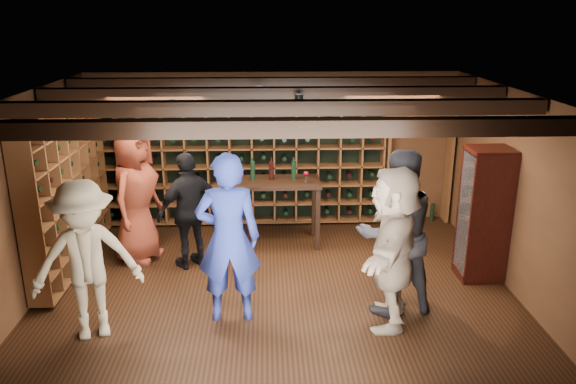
{
  "coord_description": "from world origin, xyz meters",
  "views": [
    {
      "loc": [
        -0.11,
        -6.57,
        3.42
      ],
      "look_at": [
        0.15,
        0.2,
        1.23
      ],
      "focal_mm": 35.0,
      "sensor_mm": 36.0,
      "label": 1
    }
  ],
  "objects_px": {
    "display_cabinet": "(483,217)",
    "guest_khaki": "(86,261)",
    "man_grey_suit": "(396,233)",
    "tasting_table": "(275,189)",
    "guest_woman_black": "(190,211)",
    "man_blue_shirt": "(228,238)",
    "guest_red_floral": "(136,195)",
    "guest_beige": "(393,247)"
  },
  "relations": [
    {
      "from": "man_blue_shirt",
      "to": "tasting_table",
      "type": "xyz_separation_m",
      "value": [
        0.56,
        2.18,
        -0.12
      ]
    },
    {
      "from": "display_cabinet",
      "to": "tasting_table",
      "type": "xyz_separation_m",
      "value": [
        -2.7,
        1.25,
        0.02
      ]
    },
    {
      "from": "guest_red_floral",
      "to": "guest_beige",
      "type": "height_order",
      "value": "guest_red_floral"
    },
    {
      "from": "man_blue_shirt",
      "to": "guest_khaki",
      "type": "xyz_separation_m",
      "value": [
        -1.49,
        -0.3,
        -0.1
      ]
    },
    {
      "from": "guest_beige",
      "to": "guest_woman_black",
      "type": "bearing_deg",
      "value": -107.8
    },
    {
      "from": "display_cabinet",
      "to": "tasting_table",
      "type": "relative_size",
      "value": 1.3
    },
    {
      "from": "guest_woman_black",
      "to": "tasting_table",
      "type": "bearing_deg",
      "value": 176.52
    },
    {
      "from": "man_grey_suit",
      "to": "tasting_table",
      "type": "bearing_deg",
      "value": -69.46
    },
    {
      "from": "man_grey_suit",
      "to": "guest_woman_black",
      "type": "bearing_deg",
      "value": -40.31
    },
    {
      "from": "display_cabinet",
      "to": "guest_khaki",
      "type": "bearing_deg",
      "value": -165.44
    },
    {
      "from": "man_grey_suit",
      "to": "man_blue_shirt",
      "type": "bearing_deg",
      "value": -9.57
    },
    {
      "from": "guest_woman_black",
      "to": "tasting_table",
      "type": "relative_size",
      "value": 1.21
    },
    {
      "from": "man_grey_suit",
      "to": "tasting_table",
      "type": "distance_m",
      "value": 2.49
    },
    {
      "from": "guest_red_floral",
      "to": "tasting_table",
      "type": "xyz_separation_m",
      "value": [
        1.96,
        0.48,
        -0.09
      ]
    },
    {
      "from": "man_grey_suit",
      "to": "guest_beige",
      "type": "bearing_deg",
      "value": 58.11
    },
    {
      "from": "display_cabinet",
      "to": "man_grey_suit",
      "type": "xyz_separation_m",
      "value": [
        -1.35,
        -0.83,
        0.13
      ]
    },
    {
      "from": "man_blue_shirt",
      "to": "man_grey_suit",
      "type": "height_order",
      "value": "man_blue_shirt"
    },
    {
      "from": "guest_red_floral",
      "to": "guest_khaki",
      "type": "height_order",
      "value": "guest_red_floral"
    },
    {
      "from": "display_cabinet",
      "to": "guest_beige",
      "type": "bearing_deg",
      "value": -142.88
    },
    {
      "from": "guest_red_floral",
      "to": "guest_woman_black",
      "type": "height_order",
      "value": "guest_red_floral"
    },
    {
      "from": "man_grey_suit",
      "to": "guest_red_floral",
      "type": "height_order",
      "value": "man_grey_suit"
    },
    {
      "from": "guest_beige",
      "to": "man_blue_shirt",
      "type": "bearing_deg",
      "value": -79.61
    },
    {
      "from": "tasting_table",
      "to": "display_cabinet",
      "type": "bearing_deg",
      "value": -25.71
    },
    {
      "from": "guest_woman_black",
      "to": "guest_khaki",
      "type": "distance_m",
      "value": 1.95
    },
    {
      "from": "man_blue_shirt",
      "to": "tasting_table",
      "type": "height_order",
      "value": "man_blue_shirt"
    },
    {
      "from": "man_blue_shirt",
      "to": "guest_woman_black",
      "type": "relative_size",
      "value": 1.22
    },
    {
      "from": "guest_beige",
      "to": "display_cabinet",
      "type": "bearing_deg",
      "value": 142.35
    },
    {
      "from": "display_cabinet",
      "to": "man_grey_suit",
      "type": "distance_m",
      "value": 1.59
    },
    {
      "from": "man_blue_shirt",
      "to": "man_grey_suit",
      "type": "relative_size",
      "value": 1.0
    },
    {
      "from": "man_grey_suit",
      "to": "guest_beige",
      "type": "distance_m",
      "value": 0.27
    },
    {
      "from": "guest_woman_black",
      "to": "guest_khaki",
      "type": "xyz_separation_m",
      "value": [
        -0.87,
        -1.74,
        0.07
      ]
    },
    {
      "from": "guest_red_floral",
      "to": "guest_khaki",
      "type": "xyz_separation_m",
      "value": [
        -0.1,
        -2.01,
        -0.07
      ]
    },
    {
      "from": "display_cabinet",
      "to": "guest_beige",
      "type": "distance_m",
      "value": 1.8
    },
    {
      "from": "tasting_table",
      "to": "man_blue_shirt",
      "type": "bearing_deg",
      "value": -105.37
    },
    {
      "from": "man_blue_shirt",
      "to": "guest_red_floral",
      "type": "height_order",
      "value": "man_blue_shirt"
    },
    {
      "from": "guest_khaki",
      "to": "man_blue_shirt",
      "type": "bearing_deg",
      "value": -5.29
    },
    {
      "from": "display_cabinet",
      "to": "guest_khaki",
      "type": "xyz_separation_m",
      "value": [
        -4.76,
        -1.24,
        0.04
      ]
    },
    {
      "from": "man_grey_suit",
      "to": "guest_beige",
      "type": "height_order",
      "value": "man_grey_suit"
    },
    {
      "from": "guest_woman_black",
      "to": "tasting_table",
      "type": "xyz_separation_m",
      "value": [
        1.18,
        0.74,
        0.06
      ]
    },
    {
      "from": "man_blue_shirt",
      "to": "guest_beige",
      "type": "height_order",
      "value": "man_blue_shirt"
    },
    {
      "from": "guest_woman_black",
      "to": "guest_beige",
      "type": "distance_m",
      "value": 2.92
    },
    {
      "from": "man_blue_shirt",
      "to": "guest_khaki",
      "type": "relative_size",
      "value": 1.12
    }
  ]
}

